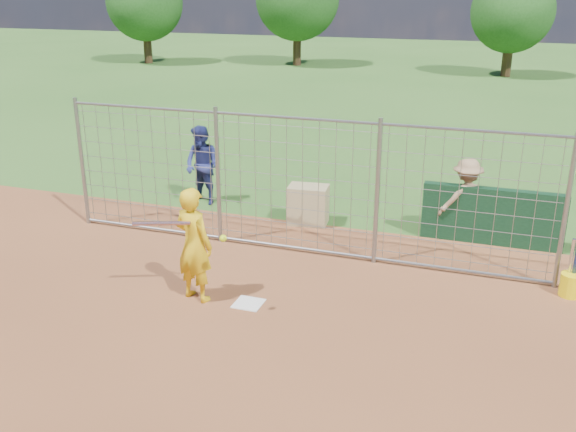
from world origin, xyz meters
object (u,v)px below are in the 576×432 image
at_px(bystander_c, 466,199).
at_px(bystander_a, 202,165).
at_px(equipment_bin, 308,205).
at_px(batter, 194,245).
at_px(bucket_with_bats, 571,282).

bearing_deg(bystander_c, bystander_a, -34.46).
xyz_separation_m(bystander_a, equipment_bin, (2.61, -0.45, -0.48)).
xyz_separation_m(batter, bystander_a, (-1.97, 4.24, -0.04)).
bearing_deg(bucket_with_bats, bystander_c, 133.26).
bearing_deg(batter, bucket_with_bats, -145.24).
distance_m(bystander_c, bucket_with_bats, 2.74).
bearing_deg(bystander_a, equipment_bin, 5.36).
xyz_separation_m(bystander_a, bystander_c, (5.71, -0.25, -0.08)).
height_order(bystander_a, bystander_c, bystander_a).
bearing_deg(bystander_a, bucket_with_bats, -1.19).
height_order(bystander_a, bucket_with_bats, bystander_a).
distance_m(bystander_a, equipment_bin, 2.69).
relative_size(bystander_a, bystander_c, 1.10).
bearing_deg(bucket_with_bats, equipment_bin, 160.43).
relative_size(bystander_a, bucket_with_bats, 1.80).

